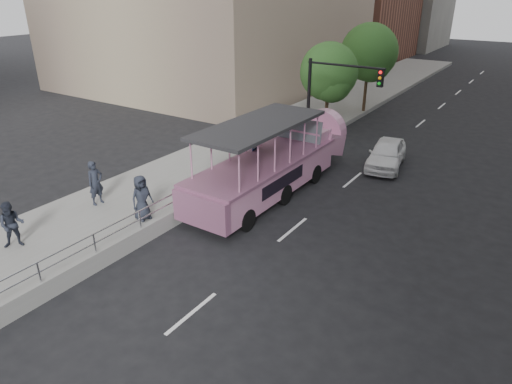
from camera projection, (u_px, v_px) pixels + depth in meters
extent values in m
plane|color=black|center=(208.00, 270.00, 15.34)|extent=(160.00, 160.00, 0.00)
cube|color=gray|center=(241.00, 152.00, 25.75)|extent=(5.50, 80.00, 0.30)
cube|color=gray|center=(179.00, 211.00, 18.22)|extent=(0.24, 30.00, 0.36)
cylinder|color=silver|center=(39.00, 272.00, 13.46)|extent=(0.07, 0.07, 0.70)
cylinder|color=silver|center=(94.00, 243.00, 14.97)|extent=(0.07, 0.07, 0.70)
cylinder|color=silver|center=(140.00, 219.00, 16.49)|extent=(0.07, 0.07, 0.70)
cylinder|color=silver|center=(178.00, 200.00, 18.00)|extent=(0.07, 0.07, 0.70)
cylinder|color=silver|center=(209.00, 183.00, 19.52)|extent=(0.07, 0.07, 0.70)
cylinder|color=silver|center=(237.00, 169.00, 21.04)|extent=(0.07, 0.07, 0.70)
cylinder|color=silver|center=(260.00, 156.00, 22.55)|extent=(0.07, 0.07, 0.70)
cylinder|color=silver|center=(281.00, 145.00, 24.07)|extent=(0.07, 0.07, 0.70)
cylinder|color=silver|center=(299.00, 136.00, 25.59)|extent=(0.07, 0.07, 0.70)
cylinder|color=silver|center=(178.00, 200.00, 18.00)|extent=(0.06, 22.00, 0.06)
cylinder|color=silver|center=(177.00, 192.00, 17.87)|extent=(0.06, 22.00, 0.06)
cylinder|color=black|center=(201.00, 205.00, 18.78)|extent=(0.36, 0.92, 0.91)
cylinder|color=black|center=(245.00, 220.00, 17.63)|extent=(0.36, 0.92, 0.91)
cylinder|color=black|center=(242.00, 183.00, 20.92)|extent=(0.36, 0.92, 0.91)
cylinder|color=black|center=(283.00, 194.00, 19.78)|extent=(0.36, 0.92, 0.91)
cylinder|color=black|center=(274.00, 164.00, 23.06)|extent=(0.36, 0.92, 0.91)
cylinder|color=black|center=(314.00, 174.00, 21.92)|extent=(0.36, 0.92, 0.91)
cube|color=#CC81A9|center=(264.00, 175.00, 20.26)|extent=(2.62, 8.35, 1.27)
cube|color=#CC81A9|center=(315.00, 141.00, 23.83)|extent=(2.51, 2.18, 1.59)
cylinder|color=#CC81A9|center=(323.00, 131.00, 24.35)|extent=(2.39, 0.73, 2.39)
cube|color=#834C6B|center=(201.00, 211.00, 17.01)|extent=(2.54, 0.38, 1.27)
cube|color=#834C6B|center=(265.00, 160.00, 19.97)|extent=(2.74, 8.66, 0.12)
cube|color=#252527|center=(260.00, 125.00, 18.96)|extent=(2.75, 6.73, 0.14)
cube|color=gray|center=(300.00, 130.00, 22.05)|extent=(2.34, 0.23, 1.06)
cube|color=#CC81A9|center=(304.00, 133.00, 22.52)|extent=(2.24, 1.04, 0.51)
imported|color=white|center=(386.00, 154.00, 23.78)|extent=(2.36, 4.38, 1.42)
imported|color=#232834|center=(96.00, 183.00, 18.92)|extent=(0.49, 0.72, 1.89)
imported|color=#232834|center=(12.00, 225.00, 15.82)|extent=(1.03, 1.05, 1.71)
imported|color=#232834|center=(142.00, 198.00, 17.67)|extent=(0.73, 0.99, 1.83)
cylinder|color=black|center=(255.00, 162.00, 21.34)|extent=(0.07, 0.07, 2.34)
cube|color=#0A214C|center=(255.00, 142.00, 20.93)|extent=(0.08, 0.58, 0.84)
cube|color=white|center=(256.00, 142.00, 20.91)|extent=(0.05, 0.37, 0.52)
cylinder|color=black|center=(308.00, 107.00, 25.19)|extent=(0.18, 0.18, 5.20)
cylinder|color=black|center=(345.00, 65.00, 23.19)|extent=(4.20, 0.12, 0.12)
cube|color=black|center=(381.00, 78.00, 22.42)|extent=(0.28, 0.22, 0.85)
sphere|color=red|center=(380.00, 72.00, 22.20)|extent=(0.16, 0.16, 0.16)
cylinder|color=#332217|center=(326.00, 111.00, 28.54)|extent=(0.22, 0.22, 3.08)
sphere|color=#325B24|center=(329.00, 72.00, 27.54)|extent=(3.52, 3.52, 3.52)
sphere|color=#325B24|center=(332.00, 82.00, 27.33)|extent=(2.42, 2.42, 2.42)
cylinder|color=#332217|center=(365.00, 91.00, 32.90)|extent=(0.22, 0.22, 3.47)
sphere|color=#325B24|center=(369.00, 52.00, 31.77)|extent=(3.97, 3.97, 3.97)
sphere|color=#325B24|center=(372.00, 62.00, 31.60)|extent=(2.73, 2.73, 2.73)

